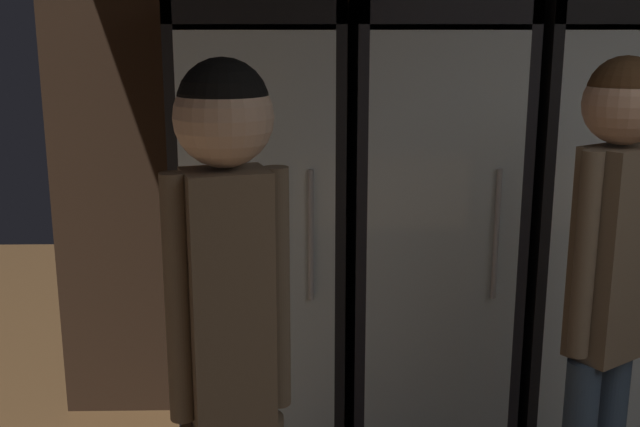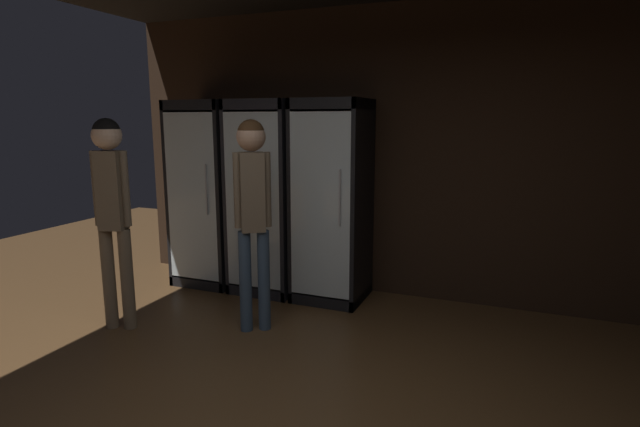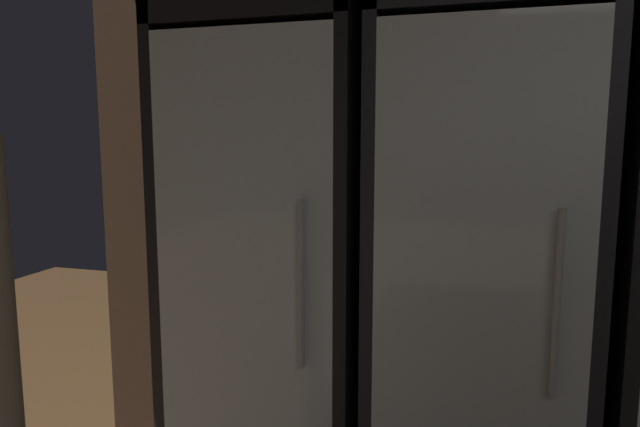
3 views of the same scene
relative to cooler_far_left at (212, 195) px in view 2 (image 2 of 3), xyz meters
The scene contains 6 objects.
wall_back 2.09m from the cooler_far_left, ahead, with size 6.00×0.06×2.80m, color black.
cooler_far_left is the anchor object (origin of this frame).
cooler_left 0.69m from the cooler_far_left, ahead, with size 0.66×0.66×1.92m.
cooler_center 1.39m from the cooler_far_left, ahead, with size 0.66×0.66×1.92m.
shopper_near 1.47m from the cooler_far_left, 43.10° to the right, with size 0.26×0.23×1.74m.
shopper_far 1.40m from the cooler_far_left, 90.43° to the right, with size 0.29×0.23×1.75m.
Camera 2 is at (1.01, -1.73, 1.74)m, focal length 27.92 mm.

